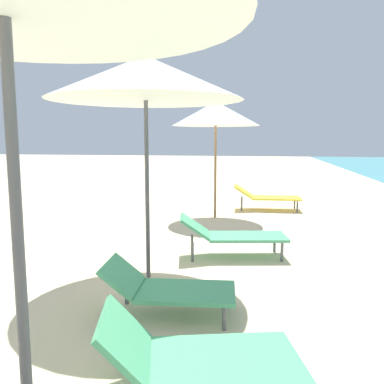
% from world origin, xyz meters
% --- Properties ---
extents(lounger_second_shoreside, '(1.45, 0.96, 0.56)m').
position_xyz_m(lounger_second_shoreside, '(-0.43, 4.19, 0.25)').
color(lounger_second_shoreside, '#4CA572').
rests_on(lounger_second_shoreside, ground).
extents(umbrella_third, '(2.26, 2.26, 2.68)m').
position_xyz_m(umbrella_third, '(-1.34, 6.27, 2.37)').
color(umbrella_third, '#4C4C51').
rests_on(umbrella_third, ground).
extents(lounger_third_shoreside, '(1.58, 0.83, 0.60)m').
position_xyz_m(lounger_third_shoreside, '(-0.40, 7.30, 0.33)').
color(lounger_third_shoreside, '#4CA572').
rests_on(lounger_third_shoreside, ground).
extents(lounger_third_inland, '(1.28, 0.68, 0.53)m').
position_xyz_m(lounger_third_inland, '(-0.87, 5.27, 0.28)').
color(lounger_third_inland, '#4CA572').
rests_on(lounger_third_inland, ground).
extents(umbrella_farthest, '(1.82, 1.82, 2.50)m').
position_xyz_m(umbrella_farthest, '(-0.94, 10.07, 2.19)').
color(umbrella_farthest, olive).
rests_on(umbrella_farthest, ground).
extents(lounger_farthest_shoreside, '(1.57, 0.67, 0.59)m').
position_xyz_m(lounger_farthest_shoreside, '(0.16, 11.22, 0.33)').
color(lounger_farthest_shoreside, yellow).
rests_on(lounger_farthest_shoreside, ground).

